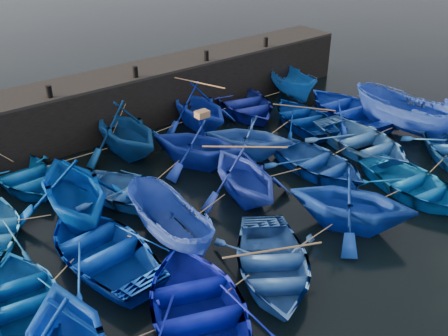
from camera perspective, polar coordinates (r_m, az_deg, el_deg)
ground at (r=17.54m, az=6.58°, el=-6.00°), size 120.00×120.00×0.00m
quay_wall at (r=24.52m, az=-10.82°, el=7.67°), size 26.00×2.50×2.50m
quay_top at (r=24.07m, az=-11.12°, el=10.57°), size 26.00×2.50×0.12m
bollard_1 at (r=21.72m, az=-19.35°, el=8.25°), size 0.24×0.24×0.50m
bollard_2 at (r=23.22m, az=-10.10°, el=10.77°), size 0.24×0.24×0.50m
bollard_3 at (r=25.27m, az=-2.04°, el=12.72°), size 0.24×0.24×0.50m
bollard_4 at (r=27.75m, az=4.79°, el=14.16°), size 0.24×0.24×0.50m
boat_1 at (r=20.64m, az=-21.84°, el=-0.82°), size 3.23×4.42×0.90m
boat_2 at (r=21.60m, az=-11.29°, el=4.40°), size 3.96×4.57×2.37m
boat_3 at (r=23.72m, az=-3.01°, el=7.11°), size 3.98×4.53×2.26m
boat_4 at (r=25.62m, az=2.26°, el=7.45°), size 5.06×6.10×1.09m
boat_5 at (r=27.70m, az=7.77°, el=9.54°), size 2.84×4.59×1.66m
boat_7 at (r=17.59m, az=-16.84°, el=-2.20°), size 4.75×5.31×2.52m
boat_8 at (r=18.45m, az=-10.31°, el=-2.70°), size 4.77×5.28×0.90m
boat_9 at (r=20.31m, az=-3.12°, el=2.88°), size 5.00×5.20×2.11m
boat_10 at (r=21.05m, az=2.78°, el=3.61°), size 4.74×4.82×1.93m
boat_11 at (r=24.45m, az=9.02°, el=5.78°), size 4.37×5.23×0.93m
boat_12 at (r=25.70m, az=13.99°, el=6.66°), size 4.53×5.82×1.11m
boat_13 at (r=14.97m, az=-22.00°, el=-13.52°), size 3.61×4.57×0.86m
boat_14 at (r=15.83m, az=-13.82°, el=-8.83°), size 4.01×5.36×1.06m
boat_15 at (r=16.04m, az=-6.35°, el=-6.24°), size 1.63×4.19×1.61m
boat_16 at (r=18.05m, az=2.32°, el=-0.67°), size 4.30×4.72×2.14m
boat_17 at (r=20.36m, az=10.71°, el=0.56°), size 3.25×4.50×0.92m
boat_18 at (r=22.47m, az=15.50°, el=3.02°), size 4.34×5.56×1.06m
boat_19 at (r=24.61m, az=20.03°, el=5.81°), size 2.98×5.42×1.98m
boat_21 at (r=13.50m, az=-2.90°, el=-15.65°), size 5.50×6.36×1.11m
boat_22 at (r=14.95m, az=5.52°, el=-10.85°), size 5.34×5.68×0.96m
boat_23 at (r=17.00m, az=14.42°, el=-3.66°), size 5.22×5.41×2.19m
boat_24 at (r=19.89m, az=20.85°, el=-1.73°), size 3.81×4.91×0.93m
wooden_crate at (r=19.97m, az=-2.51°, el=6.18°), size 0.53×0.38×0.27m
mooring_ropes at (r=20.51m, az=-3.37°, el=2.61°), size 18.13×11.53×2.10m
loose_oars at (r=19.72m, az=3.44°, el=3.79°), size 10.88×11.99×1.39m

